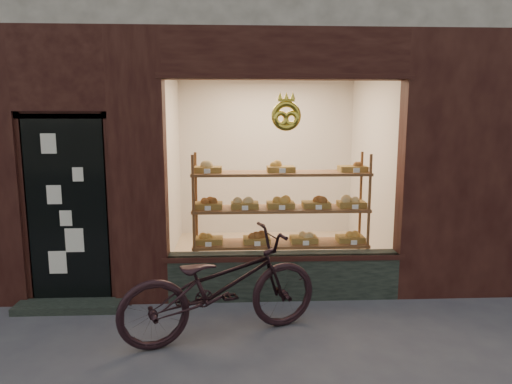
{
  "coord_description": "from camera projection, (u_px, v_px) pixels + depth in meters",
  "views": [
    {
      "loc": [
        -0.12,
        -3.05,
        2.13
      ],
      "look_at": [
        0.12,
        2.0,
        1.31
      ],
      "focal_mm": 32.0,
      "sensor_mm": 36.0,
      "label": 1
    }
  ],
  "objects": [
    {
      "name": "display_shelf",
      "position": [
        280.0,
        221.0,
        5.75
      ],
      "size": [
        2.2,
        0.45,
        1.7
      ],
      "color": "brown",
      "rests_on": "ground"
    },
    {
      "name": "bicycle",
      "position": [
        221.0,
        285.0,
        4.42
      ],
      "size": [
        2.11,
        1.32,
        1.05
      ],
      "primitive_type": "imported",
      "rotation": [
        0.0,
        0.0,
        1.91
      ],
      "color": "black",
      "rests_on": "ground"
    }
  ]
}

